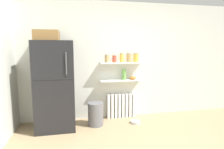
{
  "coord_description": "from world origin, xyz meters",
  "views": [
    {
      "loc": [
        -1.07,
        -2.14,
        1.58
      ],
      "look_at": [
        -0.29,
        1.6,
        1.05
      ],
      "focal_mm": 30.19,
      "sensor_mm": 36.0,
      "label": 1
    }
  ],
  "objects_px": {
    "storage_jar_2": "(122,58)",
    "trash_bin": "(96,114)",
    "storage_jar_0": "(107,59)",
    "storage_jar_4": "(136,58)",
    "storage_jar_1": "(114,59)",
    "shelf_bowl": "(133,78)",
    "storage_jar_3": "(129,58)",
    "radiator": "(121,106)",
    "refrigerator": "(55,83)",
    "vase": "(124,74)",
    "pet_food_bowl": "(135,122)"
  },
  "relations": [
    {
      "from": "storage_jar_2",
      "to": "trash_bin",
      "type": "bearing_deg",
      "value": -153.6
    },
    {
      "from": "storage_jar_0",
      "to": "storage_jar_4",
      "type": "bearing_deg",
      "value": -0.0
    },
    {
      "from": "storage_jar_1",
      "to": "shelf_bowl",
      "type": "relative_size",
      "value": 1.07
    },
    {
      "from": "storage_jar_3",
      "to": "storage_jar_1",
      "type": "bearing_deg",
      "value": 180.0
    },
    {
      "from": "radiator",
      "to": "storage_jar_0",
      "type": "xyz_separation_m",
      "value": [
        -0.33,
        -0.03,
        1.09
      ]
    },
    {
      "from": "refrigerator",
      "to": "storage_jar_4",
      "type": "height_order",
      "value": "refrigerator"
    },
    {
      "from": "storage_jar_3",
      "to": "trash_bin",
      "type": "height_order",
      "value": "storage_jar_3"
    },
    {
      "from": "storage_jar_2",
      "to": "trash_bin",
      "type": "height_order",
      "value": "storage_jar_2"
    },
    {
      "from": "storage_jar_0",
      "to": "storage_jar_1",
      "type": "xyz_separation_m",
      "value": [
        0.17,
        0.0,
        -0.0
      ]
    },
    {
      "from": "refrigerator",
      "to": "storage_jar_3",
      "type": "bearing_deg",
      "value": 8.9
    },
    {
      "from": "storage_jar_2",
      "to": "vase",
      "type": "distance_m",
      "value": 0.38
    },
    {
      "from": "storage_jar_1",
      "to": "refrigerator",
      "type": "bearing_deg",
      "value": -168.8
    },
    {
      "from": "storage_jar_1",
      "to": "trash_bin",
      "type": "height_order",
      "value": "storage_jar_1"
    },
    {
      "from": "storage_jar_1",
      "to": "trash_bin",
      "type": "bearing_deg",
      "value": -146.03
    },
    {
      "from": "radiator",
      "to": "shelf_bowl",
      "type": "xyz_separation_m",
      "value": [
        0.27,
        -0.03,
        0.64
      ]
    },
    {
      "from": "storage_jar_1",
      "to": "storage_jar_4",
      "type": "distance_m",
      "value": 0.5
    },
    {
      "from": "storage_jar_3",
      "to": "storage_jar_4",
      "type": "xyz_separation_m",
      "value": [
        0.17,
        0.0,
        -0.0
      ]
    },
    {
      "from": "radiator",
      "to": "vase",
      "type": "bearing_deg",
      "value": -28.65
    },
    {
      "from": "radiator",
      "to": "storage_jar_0",
      "type": "relative_size",
      "value": 3.73
    },
    {
      "from": "storage_jar_3",
      "to": "vase",
      "type": "relative_size",
      "value": 0.84
    },
    {
      "from": "vase",
      "to": "radiator",
      "type": "bearing_deg",
      "value": 151.35
    },
    {
      "from": "vase",
      "to": "pet_food_bowl",
      "type": "xyz_separation_m",
      "value": [
        0.16,
        -0.38,
        -0.98
      ]
    },
    {
      "from": "radiator",
      "to": "storage_jar_3",
      "type": "relative_size",
      "value": 3.21
    },
    {
      "from": "storage_jar_4",
      "to": "storage_jar_2",
      "type": "bearing_deg",
      "value": 180.0
    },
    {
      "from": "storage_jar_2",
      "to": "trash_bin",
      "type": "distance_m",
      "value": 1.34
    },
    {
      "from": "shelf_bowl",
      "to": "storage_jar_3",
      "type": "bearing_deg",
      "value": -180.0
    },
    {
      "from": "storage_jar_0",
      "to": "storage_jar_2",
      "type": "bearing_deg",
      "value": 0.0
    },
    {
      "from": "storage_jar_1",
      "to": "storage_jar_4",
      "type": "height_order",
      "value": "storage_jar_4"
    },
    {
      "from": "storage_jar_0",
      "to": "shelf_bowl",
      "type": "height_order",
      "value": "storage_jar_0"
    },
    {
      "from": "storage_jar_1",
      "to": "storage_jar_2",
      "type": "bearing_deg",
      "value": 0.0
    },
    {
      "from": "storage_jar_4",
      "to": "storage_jar_1",
      "type": "bearing_deg",
      "value": 180.0
    },
    {
      "from": "storage_jar_4",
      "to": "vase",
      "type": "height_order",
      "value": "storage_jar_4"
    },
    {
      "from": "storage_jar_0",
      "to": "shelf_bowl",
      "type": "relative_size",
      "value": 1.11
    },
    {
      "from": "storage_jar_0",
      "to": "shelf_bowl",
      "type": "bearing_deg",
      "value": 0.0
    },
    {
      "from": "trash_bin",
      "to": "storage_jar_0",
      "type": "bearing_deg",
      "value": 46.35
    },
    {
      "from": "refrigerator",
      "to": "storage_jar_3",
      "type": "xyz_separation_m",
      "value": [
        1.58,
        0.25,
        0.47
      ]
    },
    {
      "from": "refrigerator",
      "to": "trash_bin",
      "type": "relative_size",
      "value": 4.01
    },
    {
      "from": "storage_jar_0",
      "to": "storage_jar_1",
      "type": "bearing_deg",
      "value": 0.0
    },
    {
      "from": "storage_jar_0",
      "to": "storage_jar_3",
      "type": "xyz_separation_m",
      "value": [
        0.5,
        -0.0,
        0.01
      ]
    },
    {
      "from": "storage_jar_1",
      "to": "trash_bin",
      "type": "xyz_separation_m",
      "value": [
        -0.46,
        -0.31,
        -1.12
      ]
    },
    {
      "from": "radiator",
      "to": "storage_jar_1",
      "type": "xyz_separation_m",
      "value": [
        -0.17,
        -0.03,
        1.08
      ]
    },
    {
      "from": "storage_jar_2",
      "to": "storage_jar_4",
      "type": "height_order",
      "value": "storage_jar_2"
    },
    {
      "from": "storage_jar_4",
      "to": "vase",
      "type": "xyz_separation_m",
      "value": [
        -0.28,
        0.0,
        -0.37
      ]
    },
    {
      "from": "refrigerator",
      "to": "vase",
      "type": "relative_size",
      "value": 7.92
    },
    {
      "from": "refrigerator",
      "to": "radiator",
      "type": "height_order",
      "value": "refrigerator"
    },
    {
      "from": "storage_jar_2",
      "to": "storage_jar_3",
      "type": "bearing_deg",
      "value": -0.0
    },
    {
      "from": "radiator",
      "to": "storage_jar_4",
      "type": "xyz_separation_m",
      "value": [
        0.33,
        -0.03,
        1.1
      ]
    },
    {
      "from": "storage_jar_1",
      "to": "vase",
      "type": "height_order",
      "value": "storage_jar_1"
    },
    {
      "from": "radiator",
      "to": "storage_jar_3",
      "type": "bearing_deg",
      "value": -10.25
    },
    {
      "from": "storage_jar_0",
      "to": "vase",
      "type": "xyz_separation_m",
      "value": [
        0.39,
        0.0,
        -0.36
      ]
    }
  ]
}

